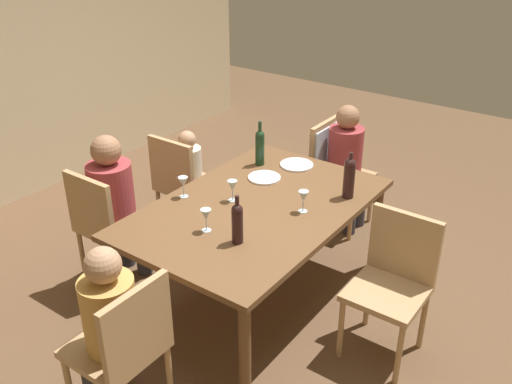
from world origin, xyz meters
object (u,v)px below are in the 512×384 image
(chair_far_right, at_px, (182,181))
(wine_bottle_tall_green, at_px, (237,222))
(dinner_plate_host, at_px, (297,165))
(wine_bottle_dark_red, at_px, (349,177))
(wine_glass_near_right, at_px, (232,186))
(person_child_small, at_px, (191,173))
(wine_glass_near_left, at_px, (206,216))
(person_man_guest, at_px, (108,321))
(dinner_plate_guest_left, at_px, (264,178))
(wine_bottle_short_olive, at_px, (260,146))
(wine_glass_centre, at_px, (303,197))
(person_woman_host, at_px, (347,159))
(chair_near, at_px, (394,276))
(chair_far_left, at_px, (105,221))
(person_man_bearded, at_px, (115,199))
(wine_glass_far, at_px, (183,183))
(chair_left_end, at_px, (125,344))
(dining_table, at_px, (256,215))
(chair_right_end, at_px, (331,159))

(chair_far_right, relative_size, wine_bottle_tall_green, 2.97)
(chair_far_right, relative_size, dinner_plate_host, 3.59)
(wine_bottle_dark_red, distance_m, wine_glass_near_right, 0.79)
(person_child_small, distance_m, wine_glass_near_left, 1.30)
(person_man_guest, height_order, person_child_small, person_man_guest)
(wine_glass_near_right, xyz_separation_m, dinner_plate_guest_left, (0.40, 0.02, -0.10))
(person_man_guest, bearing_deg, wine_bottle_short_olive, 10.42)
(wine_glass_centre, bearing_deg, wine_glass_near_left, 147.32)
(chair_far_right, xyz_separation_m, person_woman_host, (0.96, -1.00, 0.11))
(chair_near, bearing_deg, wine_bottle_dark_red, -35.54)
(chair_far_left, xyz_separation_m, wine_bottle_tall_green, (0.06, -1.15, 0.36))
(person_man_bearded, height_order, wine_bottle_dark_red, person_man_bearded)
(person_woman_host, bearing_deg, dinner_plate_host, -13.86)
(wine_glass_far, bearing_deg, chair_left_end, -152.76)
(wine_bottle_dark_red, relative_size, wine_glass_centre, 2.22)
(wine_glass_centre, relative_size, wine_glass_near_right, 1.00)
(chair_far_left, xyz_separation_m, chair_left_end, (-0.79, -1.06, 0.00))
(dinner_plate_host, bearing_deg, wine_glass_far, 158.12)
(wine_glass_near_left, xyz_separation_m, wine_glass_far, (0.25, 0.42, 0.00))
(chair_left_end, bearing_deg, chair_far_right, 33.53)
(person_woman_host, height_order, wine_glass_near_right, person_woman_host)
(chair_near, distance_m, person_man_guest, 1.69)
(person_man_guest, bearing_deg, person_woman_host, -1.14)
(person_man_bearded, xyz_separation_m, dinner_plate_guest_left, (0.75, -0.78, 0.09))
(wine_bottle_dark_red, height_order, wine_glass_far, wine_bottle_dark_red)
(chair_left_end, bearing_deg, wine_bottle_tall_green, -6.13)
(dining_table, bearing_deg, person_man_bearded, 111.30)
(dining_table, height_order, chair_near, chair_near)
(chair_far_right, relative_size, wine_bottle_short_olive, 2.64)
(chair_far_left, height_order, wine_bottle_tall_green, wine_bottle_tall_green)
(chair_near, relative_size, person_child_small, 0.98)
(wine_bottle_tall_green, distance_m, wine_bottle_dark_red, 0.94)
(chair_right_end, relative_size, wine_glass_far, 6.17)
(dining_table, bearing_deg, chair_near, -84.87)
(chair_left_end, distance_m, person_woman_host, 2.56)
(chair_far_left, relative_size, wine_bottle_dark_red, 2.78)
(wine_bottle_tall_green, bearing_deg, chair_near, -56.65)
(dining_table, distance_m, chair_far_left, 1.10)
(chair_left_end, xyz_separation_m, wine_glass_near_right, (1.24, 0.26, 0.33))
(person_man_guest, distance_m, dinner_plate_host, 1.98)
(person_man_bearded, height_order, person_child_small, person_man_bearded)
(chair_far_left, height_order, wine_glass_near_right, chair_far_left)
(dining_table, xyz_separation_m, chair_left_end, (-1.28, -0.09, -0.15))
(wine_glass_centre, bearing_deg, wine_bottle_tall_green, 167.58)
(chair_far_left, bearing_deg, person_man_bearded, 90.00)
(chair_right_end, height_order, chair_far_right, same)
(wine_glass_near_left, bearing_deg, wine_glass_near_right, 15.34)
(person_woman_host, relative_size, wine_glass_far, 7.39)
(chair_right_end, relative_size, wine_bottle_short_olive, 2.64)
(chair_right_end, distance_m, wine_glass_near_left, 1.74)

